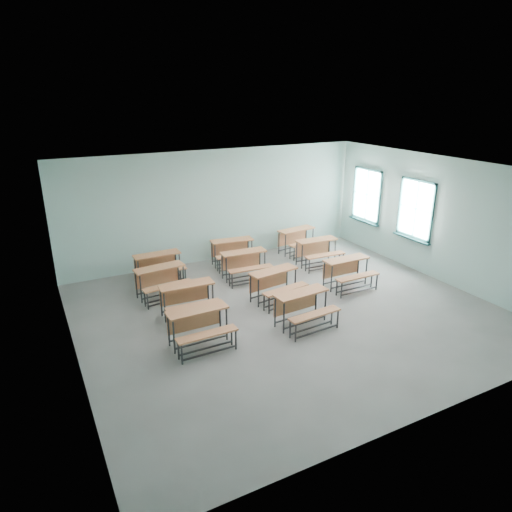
# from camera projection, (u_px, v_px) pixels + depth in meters

# --- Properties ---
(room) EXTENTS (9.04, 8.04, 3.24)m
(room) POSITION_uv_depth(u_px,v_px,m) (293.00, 244.00, 9.84)
(room) COLOR gray
(room) RESTS_ON ground
(desk_unit_r0c0) EXTENTS (1.20, 0.82, 0.75)m
(desk_unit_r0c0) POSITION_uv_depth(u_px,v_px,m) (200.00, 323.00, 8.82)
(desk_unit_r0c0) COLOR #B46A41
(desk_unit_r0c0) RESTS_ON ground
(desk_unit_r0c1) EXTENTS (1.25, 0.89, 0.75)m
(desk_unit_r0c1) POSITION_uv_depth(u_px,v_px,m) (304.00, 304.00, 9.57)
(desk_unit_r0c1) COLOR #B46A41
(desk_unit_r0c1) RESTS_ON ground
(desk_unit_r1c0) EXTENTS (1.23, 0.86, 0.75)m
(desk_unit_r1c0) POSITION_uv_depth(u_px,v_px,m) (188.00, 296.00, 9.96)
(desk_unit_r1c0) COLOR #B46A41
(desk_unit_r1c0) RESTS_ON ground
(desk_unit_r1c1) EXTENTS (1.29, 0.95, 0.75)m
(desk_unit_r1c1) POSITION_uv_depth(u_px,v_px,m) (276.00, 281.00, 10.73)
(desk_unit_r1c1) COLOR #B46A41
(desk_unit_r1c1) RESTS_ON ground
(desk_unit_r1c2) EXTENTS (1.19, 0.80, 0.75)m
(desk_unit_r1c2) POSITION_uv_depth(u_px,v_px,m) (348.00, 269.00, 11.46)
(desk_unit_r1c2) COLOR #B46A41
(desk_unit_r1c2) RESTS_ON ground
(desk_unit_r2c0) EXTENTS (1.27, 0.91, 0.75)m
(desk_unit_r2c0) POSITION_uv_depth(u_px,v_px,m) (162.00, 278.00, 10.92)
(desk_unit_r2c0) COLOR #B46A41
(desk_unit_r2c0) RESTS_ON ground
(desk_unit_r2c1) EXTENTS (1.24, 0.88, 0.75)m
(desk_unit_r2c1) POSITION_uv_depth(u_px,v_px,m) (245.00, 261.00, 11.97)
(desk_unit_r2c1) COLOR #B46A41
(desk_unit_r2c1) RESTS_ON ground
(desk_unit_r2c2) EXTENTS (1.24, 0.87, 0.75)m
(desk_unit_r2c2) POSITION_uv_depth(u_px,v_px,m) (318.00, 249.00, 12.93)
(desk_unit_r2c2) COLOR #B46A41
(desk_unit_r2c2) RESTS_ON ground
(desk_unit_r3c0) EXTENTS (1.21, 0.82, 0.75)m
(desk_unit_r3c0) POSITION_uv_depth(u_px,v_px,m) (159.00, 264.00, 11.80)
(desk_unit_r3c0) COLOR #B46A41
(desk_unit_r3c0) RESTS_ON ground
(desk_unit_r3c1) EXTENTS (1.28, 0.94, 0.75)m
(desk_unit_r3c1) POSITION_uv_depth(u_px,v_px,m) (233.00, 249.00, 12.91)
(desk_unit_r3c1) COLOR #B46A41
(desk_unit_r3c1) RESTS_ON ground
(desk_unit_r3c2) EXTENTS (1.29, 0.95, 0.75)m
(desk_unit_r3c2) POSITION_uv_depth(u_px,v_px,m) (298.00, 237.00, 13.92)
(desk_unit_r3c2) COLOR #B46A41
(desk_unit_r3c2) RESTS_ON ground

